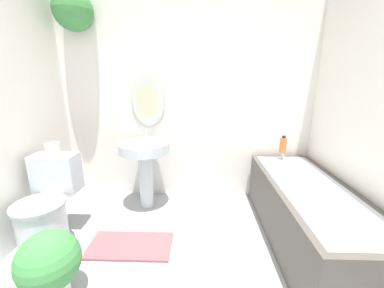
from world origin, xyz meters
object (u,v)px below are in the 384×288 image
at_px(bathtub, 308,213).
at_px(toilet_paper_roll, 53,149).
at_px(potted_plant, 49,263).
at_px(pedestal_sink, 145,158).
at_px(shampoo_bottle, 283,145).
at_px(toilet, 47,209).

height_order(bathtub, toilet_paper_roll, toilet_paper_roll).
bearing_deg(potted_plant, pedestal_sink, 73.47).
relative_size(bathtub, shampoo_bottle, 8.71).
xyz_separation_m(pedestal_sink, toilet_paper_roll, (-0.68, -0.43, 0.22)).
relative_size(bathtub, toilet_paper_roll, 14.59).
xyz_separation_m(bathtub, potted_plant, (-1.82, -0.60, -0.00)).
relative_size(shampoo_bottle, toilet_paper_roll, 1.68).
bearing_deg(pedestal_sink, bathtub, -20.45).
height_order(bathtub, shampoo_bottle, shampoo_bottle).
relative_size(toilet, bathtub, 0.45).
xyz_separation_m(potted_plant, toilet_paper_roll, (-0.34, 0.72, 0.51)).
height_order(toilet, potted_plant, toilet).
bearing_deg(toilet, pedestal_sink, 42.39).
xyz_separation_m(pedestal_sink, potted_plant, (-0.34, -1.15, -0.29)).
distance_m(shampoo_bottle, potted_plant, 2.24).
height_order(toilet, toilet_paper_roll, toilet_paper_roll).
bearing_deg(bathtub, potted_plant, -161.73).
bearing_deg(shampoo_bottle, bathtub, -88.24).
distance_m(pedestal_sink, toilet_paper_roll, 0.84).
height_order(pedestal_sink, bathtub, pedestal_sink).
xyz_separation_m(toilet, pedestal_sink, (0.68, 0.63, 0.24)).
distance_m(toilet, potted_plant, 0.63).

